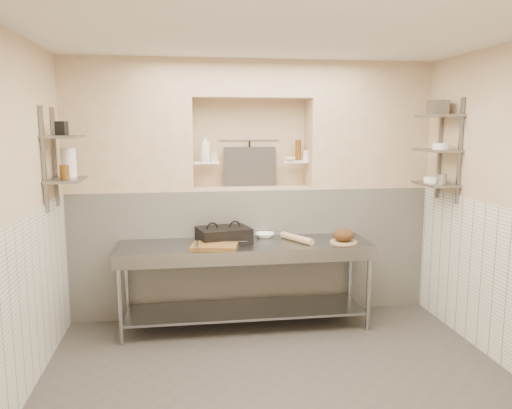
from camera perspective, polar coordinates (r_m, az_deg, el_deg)
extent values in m
cube|color=#44403D|center=(4.41, 2.76, -20.12)|extent=(4.00, 3.90, 0.10)
cube|color=silver|center=(3.94, 3.09, 20.01)|extent=(4.00, 3.90, 0.10)
cube|color=beige|center=(4.06, -26.78, -1.84)|extent=(0.10, 3.90, 2.80)
cube|color=beige|center=(5.88, -0.87, 2.12)|extent=(4.00, 0.10, 2.80)
cube|color=beige|center=(2.06, 13.97, -10.89)|extent=(4.00, 0.10, 2.80)
cube|color=silver|center=(5.76, -0.53, -5.10)|extent=(4.00, 0.40, 1.40)
cube|color=beige|center=(5.63, -0.54, 1.93)|extent=(1.30, 0.40, 0.02)
cube|color=beige|center=(5.57, -14.35, 8.70)|extent=(1.35, 0.40, 1.40)
cube|color=beige|center=(5.92, 12.43, 8.76)|extent=(1.35, 0.40, 1.40)
cube|color=beige|center=(5.61, -0.56, 14.08)|extent=(1.30, 0.40, 0.40)
cube|color=silver|center=(4.22, -25.32, -11.22)|extent=(0.02, 3.90, 1.40)
cube|color=silver|center=(4.88, 26.72, -8.64)|extent=(0.02, 3.90, 1.40)
cube|color=white|center=(5.56, -5.68, 4.80)|extent=(0.28, 0.16, 0.02)
cube|color=white|center=(5.69, 4.47, 4.91)|extent=(0.28, 0.16, 0.02)
cylinder|color=gray|center=(5.76, -0.78, 7.47)|extent=(0.70, 0.02, 0.02)
cylinder|color=black|center=(5.75, -0.75, 5.77)|extent=(0.02, 0.02, 0.30)
cube|color=#383330|center=(5.71, -0.68, 4.34)|extent=(0.60, 0.08, 0.45)
cube|color=slate|center=(5.19, -21.97, 5.03)|extent=(0.03, 0.03, 0.95)
cube|color=slate|center=(4.81, -23.08, 4.72)|extent=(0.03, 0.03, 0.95)
cube|color=slate|center=(4.98, -20.87, 2.65)|extent=(0.30, 0.50, 0.02)
cube|color=slate|center=(4.96, -21.12, 7.25)|extent=(0.30, 0.50, 0.03)
cube|color=slate|center=(5.73, 20.24, 5.93)|extent=(0.03, 0.03, 1.05)
cube|color=slate|center=(5.39, 22.27, 5.66)|extent=(0.03, 0.03, 1.05)
cube|color=slate|center=(5.52, 19.80, 2.21)|extent=(0.30, 0.50, 0.02)
cube|color=slate|center=(5.49, 19.99, 5.84)|extent=(0.30, 0.50, 0.02)
cube|color=slate|center=(5.49, 20.19, 9.49)|extent=(0.30, 0.50, 0.03)
cube|color=gray|center=(5.17, -1.26, -4.67)|extent=(2.60, 0.70, 0.04)
cube|color=gray|center=(5.37, -1.23, -11.94)|extent=(2.45, 0.60, 0.03)
cube|color=gray|center=(4.87, -0.77, -6.25)|extent=(2.60, 0.02, 0.12)
cylinder|color=gray|center=(5.02, -15.26, -10.75)|extent=(0.04, 0.04, 0.86)
cylinder|color=gray|center=(5.57, -14.54, -8.77)|extent=(0.04, 0.04, 0.86)
cylinder|color=gray|center=(5.31, 12.74, -9.55)|extent=(0.04, 0.04, 0.86)
cylinder|color=gray|center=(5.83, 10.69, -7.82)|extent=(0.04, 0.04, 0.86)
cube|color=black|center=(5.27, -3.71, -3.67)|extent=(0.60, 0.50, 0.10)
cube|color=black|center=(5.25, -3.72, -2.91)|extent=(0.60, 0.50, 0.05)
cube|color=brown|center=(4.97, -4.77, -4.77)|extent=(0.50, 0.40, 0.04)
cube|color=gray|center=(5.05, -2.31, -4.20)|extent=(0.23, 0.06, 0.01)
cylinder|color=gray|center=(4.90, -6.74, -4.55)|extent=(0.03, 0.26, 0.02)
imported|color=white|center=(5.42, 1.01, -3.54)|extent=(0.24, 0.24, 0.05)
cylinder|color=tan|center=(5.25, 4.68, -3.87)|extent=(0.28, 0.44, 0.07)
cylinder|color=tan|center=(5.27, 9.97, -4.23)|extent=(0.28, 0.28, 0.02)
ellipsoid|color=#4C2D19|center=(5.25, 9.99, -3.44)|extent=(0.22, 0.22, 0.13)
imported|color=white|center=(5.52, -5.83, 6.43)|extent=(0.14, 0.14, 0.29)
cube|color=beige|center=(5.60, -4.81, 5.52)|extent=(0.07, 0.07, 0.11)
imported|color=white|center=(5.62, 3.89, 5.21)|extent=(0.17, 0.17, 0.04)
cylinder|color=#5D3812|center=(5.72, 4.86, 6.22)|extent=(0.06, 0.06, 0.23)
cylinder|color=#5D3812|center=(5.72, 4.79, 6.19)|extent=(0.06, 0.06, 0.23)
cylinder|color=white|center=(5.72, 5.73, 5.61)|extent=(0.07, 0.07, 0.11)
cylinder|color=white|center=(5.11, -20.62, 4.50)|extent=(0.14, 0.14, 0.28)
cylinder|color=#5D3812|center=(4.92, -21.05, 3.49)|extent=(0.09, 0.09, 0.13)
cube|color=black|center=(4.90, -21.32, 8.12)|extent=(0.11, 0.11, 0.13)
cylinder|color=white|center=(5.56, 19.59, 2.69)|extent=(0.19, 0.19, 0.06)
cylinder|color=gray|center=(5.41, 20.45, 2.75)|extent=(0.11, 0.11, 0.11)
cylinder|color=white|center=(5.42, 20.41, 6.25)|extent=(0.17, 0.17, 0.06)
cube|color=gray|center=(5.53, 20.04, 10.36)|extent=(0.24, 0.27, 0.14)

